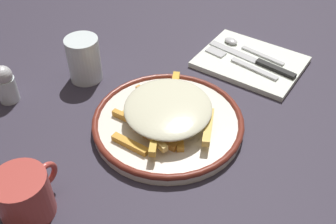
{
  "coord_description": "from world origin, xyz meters",
  "views": [
    {
      "loc": [
        -0.44,
        -0.3,
        0.51
      ],
      "look_at": [
        0.0,
        0.0,
        0.04
      ],
      "focal_mm": 43.12,
      "sensor_mm": 36.0,
      "label": 1
    }
  ],
  "objects_px": {
    "plate": "(168,122)",
    "napkin": "(250,62)",
    "knife": "(258,62)",
    "spoon": "(243,47)",
    "water_glass": "(84,59)",
    "coffee_mug": "(25,195)",
    "salt_shaker": "(5,84)",
    "fries_heap": "(167,109)",
    "fork": "(240,63)"
  },
  "relations": [
    {
      "from": "plate",
      "to": "spoon",
      "type": "relative_size",
      "value": 1.79
    },
    {
      "from": "napkin",
      "to": "salt_shaker",
      "type": "distance_m",
      "value": 0.51
    },
    {
      "from": "fries_heap",
      "to": "spoon",
      "type": "xyz_separation_m",
      "value": [
        0.3,
        -0.01,
        -0.03
      ]
    },
    {
      "from": "coffee_mug",
      "to": "salt_shaker",
      "type": "xyz_separation_m",
      "value": [
        0.16,
        0.23,
        0.0
      ]
    },
    {
      "from": "water_glass",
      "to": "salt_shaker",
      "type": "xyz_separation_m",
      "value": [
        -0.14,
        0.08,
        -0.01
      ]
    },
    {
      "from": "napkin",
      "to": "knife",
      "type": "height_order",
      "value": "knife"
    },
    {
      "from": "plate",
      "to": "fork",
      "type": "height_order",
      "value": "plate"
    },
    {
      "from": "spoon",
      "to": "salt_shaker",
      "type": "relative_size",
      "value": 1.96
    },
    {
      "from": "fries_heap",
      "to": "knife",
      "type": "distance_m",
      "value": 0.27
    },
    {
      "from": "spoon",
      "to": "salt_shaker",
      "type": "xyz_separation_m",
      "value": [
        -0.41,
        0.31,
        0.02
      ]
    },
    {
      "from": "knife",
      "to": "water_glass",
      "type": "height_order",
      "value": "water_glass"
    },
    {
      "from": "plate",
      "to": "napkin",
      "type": "bearing_deg",
      "value": -8.4
    },
    {
      "from": "spoon",
      "to": "coffee_mug",
      "type": "bearing_deg",
      "value": 172.45
    },
    {
      "from": "fries_heap",
      "to": "knife",
      "type": "bearing_deg",
      "value": -12.72
    },
    {
      "from": "fork",
      "to": "salt_shaker",
      "type": "height_order",
      "value": "salt_shaker"
    },
    {
      "from": "knife",
      "to": "plate",
      "type": "bearing_deg",
      "value": 167.57
    },
    {
      "from": "coffee_mug",
      "to": "salt_shaker",
      "type": "distance_m",
      "value": 0.28
    },
    {
      "from": "water_glass",
      "to": "fries_heap",
      "type": "bearing_deg",
      "value": -97.42
    },
    {
      "from": "fries_heap",
      "to": "coffee_mug",
      "type": "bearing_deg",
      "value": 165.48
    },
    {
      "from": "plate",
      "to": "napkin",
      "type": "xyz_separation_m",
      "value": [
        0.27,
        -0.04,
        -0.01
      ]
    },
    {
      "from": "fries_heap",
      "to": "salt_shaker",
      "type": "relative_size",
      "value": 2.85
    },
    {
      "from": "fork",
      "to": "spoon",
      "type": "height_order",
      "value": "spoon"
    },
    {
      "from": "fork",
      "to": "knife",
      "type": "bearing_deg",
      "value": -51.83
    },
    {
      "from": "fork",
      "to": "coffee_mug",
      "type": "distance_m",
      "value": 0.51
    },
    {
      "from": "fries_heap",
      "to": "water_glass",
      "type": "bearing_deg",
      "value": 82.58
    },
    {
      "from": "coffee_mug",
      "to": "plate",
      "type": "bearing_deg",
      "value": -14.81
    },
    {
      "from": "fries_heap",
      "to": "knife",
      "type": "relative_size",
      "value": 1.05
    },
    {
      "from": "plate",
      "to": "salt_shaker",
      "type": "relative_size",
      "value": 3.52
    },
    {
      "from": "water_glass",
      "to": "salt_shaker",
      "type": "height_order",
      "value": "water_glass"
    },
    {
      "from": "spoon",
      "to": "water_glass",
      "type": "xyz_separation_m",
      "value": [
        -0.27,
        0.23,
        0.03
      ]
    },
    {
      "from": "plate",
      "to": "water_glass",
      "type": "height_order",
      "value": "water_glass"
    },
    {
      "from": "napkin",
      "to": "fork",
      "type": "relative_size",
      "value": 1.21
    },
    {
      "from": "knife",
      "to": "spoon",
      "type": "relative_size",
      "value": 1.38
    },
    {
      "from": "salt_shaker",
      "to": "fork",
      "type": "bearing_deg",
      "value": -43.47
    },
    {
      "from": "knife",
      "to": "spoon",
      "type": "distance_m",
      "value": 0.06
    },
    {
      "from": "napkin",
      "to": "salt_shaker",
      "type": "bearing_deg",
      "value": 137.6
    },
    {
      "from": "knife",
      "to": "water_glass",
      "type": "distance_m",
      "value": 0.37
    },
    {
      "from": "water_glass",
      "to": "plate",
      "type": "bearing_deg",
      "value": -97.48
    },
    {
      "from": "napkin",
      "to": "knife",
      "type": "bearing_deg",
      "value": -96.67
    },
    {
      "from": "water_glass",
      "to": "coffee_mug",
      "type": "height_order",
      "value": "water_glass"
    },
    {
      "from": "spoon",
      "to": "water_glass",
      "type": "bearing_deg",
      "value": 139.43
    },
    {
      "from": "fork",
      "to": "spoon",
      "type": "xyz_separation_m",
      "value": [
        0.06,
        0.02,
        0.0
      ]
    },
    {
      "from": "salt_shaker",
      "to": "spoon",
      "type": "bearing_deg",
      "value": -37.04
    },
    {
      "from": "fries_heap",
      "to": "spoon",
      "type": "height_order",
      "value": "fries_heap"
    },
    {
      "from": "fork",
      "to": "water_glass",
      "type": "height_order",
      "value": "water_glass"
    },
    {
      "from": "coffee_mug",
      "to": "fries_heap",
      "type": "bearing_deg",
      "value": -14.52
    },
    {
      "from": "napkin",
      "to": "coffee_mug",
      "type": "bearing_deg",
      "value": 168.36
    },
    {
      "from": "napkin",
      "to": "salt_shaker",
      "type": "height_order",
      "value": "salt_shaker"
    },
    {
      "from": "spoon",
      "to": "coffee_mug",
      "type": "distance_m",
      "value": 0.57
    },
    {
      "from": "fork",
      "to": "salt_shaker",
      "type": "bearing_deg",
      "value": 136.53
    }
  ]
}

